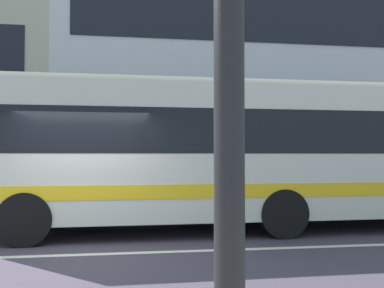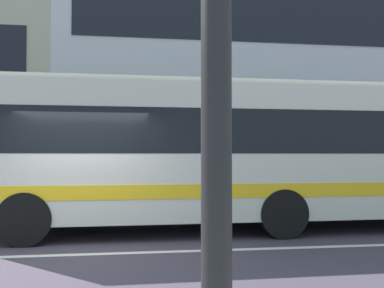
{
  "view_description": "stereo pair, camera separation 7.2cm",
  "coord_description": "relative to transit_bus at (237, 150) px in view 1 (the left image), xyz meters",
  "views": [
    {
      "loc": [
        0.93,
        -7.18,
        1.67
      ],
      "look_at": [
        2.31,
        2.36,
        1.95
      ],
      "focal_mm": 38.43,
      "sensor_mm": 36.0,
      "label": 1
    },
    {
      "loc": [
        1.0,
        -7.19,
        1.67
      ],
      "look_at": [
        2.31,
        2.36,
        1.95
      ],
      "focal_mm": 38.43,
      "sensor_mm": 36.0,
      "label": 2
    }
  ],
  "objects": [
    {
      "name": "apartment_block_right",
      "position": [
        4.55,
        12.21,
        5.1
      ],
      "size": [
        20.63,
        8.55,
        13.81
      ],
      "color": "silver",
      "rests_on": "ground_plane"
    },
    {
      "name": "lane_centre_line",
      "position": [
        -3.32,
        -2.04,
        -1.8
      ],
      "size": [
        60.0,
        0.16,
        0.01
      ],
      "primitive_type": "cube",
      "color": "silver",
      "rests_on": "ground_plane"
    },
    {
      "name": "ground_plane",
      "position": [
        -3.32,
        -2.04,
        -1.8
      ],
      "size": [
        160.0,
        160.0,
        0.0
      ],
      "primitive_type": "plane",
      "color": "#423946"
    },
    {
      "name": "transit_bus",
      "position": [
        0.0,
        0.0,
        0.0
      ],
      "size": [
        10.76,
        2.72,
        3.27
      ],
      "color": "beige",
      "rests_on": "ground_plane"
    }
  ]
}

